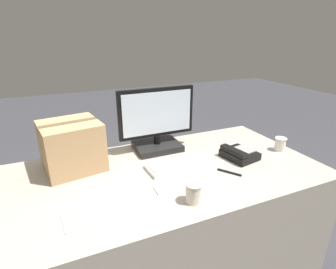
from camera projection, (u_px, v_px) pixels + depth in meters
name	position (u px, v px, depth m)	size (l,w,h in m)	color
ground_plane	(165.00, 268.00, 1.74)	(12.00, 12.00, 0.00)	#38383D
office_desk	(165.00, 223.00, 1.61)	(1.80, 0.90, 0.73)	#A89E8E
monitor	(157.00, 125.00, 1.70)	(0.50, 0.24, 0.41)	black
keyboard	(180.00, 164.00, 1.53)	(0.41, 0.18, 0.03)	silver
desk_phone	(239.00, 154.00, 1.62)	(0.20, 0.22, 0.08)	black
paper_cup_left	(193.00, 193.00, 1.19)	(0.08, 0.08, 0.10)	beige
paper_cup_right	(280.00, 144.00, 1.72)	(0.07, 0.07, 0.09)	white
spoon	(63.00, 220.00, 1.09)	(0.03, 0.14, 0.00)	#B2B2B7
cardboard_box	(72.00, 146.00, 1.47)	(0.35, 0.34, 0.28)	tan
pen_marker	(229.00, 172.00, 1.45)	(0.09, 0.12, 0.01)	black
sticky_note_pad	(162.00, 189.00, 1.30)	(0.08, 0.08, 0.01)	silver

